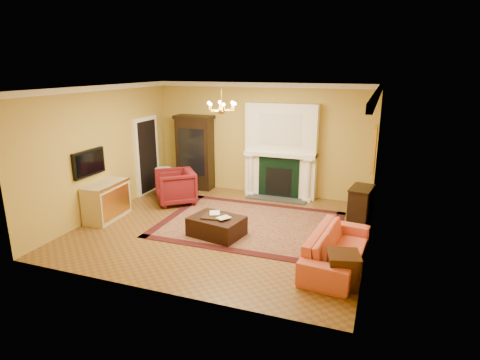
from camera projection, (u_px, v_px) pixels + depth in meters
The scene contains 26 objects.
floor at pixel (223, 228), 8.79m from camera, with size 6.00×5.50×0.02m, color brown.
ceiling at pixel (221, 87), 7.97m from camera, with size 6.00×5.50×0.02m, color silver.
wall_back at pixel (261, 139), 10.87m from camera, with size 6.00×0.02×3.00m, color #B69641.
wall_front at pixel (150, 201), 5.89m from camera, with size 6.00×0.02×3.00m, color #B69641.
wall_left at pixel (104, 151), 9.38m from camera, with size 0.02×5.50×3.00m, color #B69641.
wall_right at pixel (373, 174), 7.39m from camera, with size 0.02×5.50×3.00m, color #B69641.
fireplace at pixel (281, 153), 10.59m from camera, with size 1.90×0.70×2.50m.
crown_molding at pixel (238, 88), 8.85m from camera, with size 6.00×5.50×0.12m.
doorway at pixel (147, 155), 11.02m from camera, with size 0.08×1.05×2.10m.
tv_panel at pixel (89, 163), 8.85m from camera, with size 0.09×0.95×0.58m.
gilt_mirror at pixel (374, 151), 8.62m from camera, with size 0.06×0.76×1.05m.
chandelier at pixel (222, 107), 8.08m from camera, with size 0.63×0.55×0.53m.
oriental_rug at pixel (250, 224), 8.96m from camera, with size 3.92×2.94×0.02m, color #400D13.
china_cabinet at pixel (195, 154), 11.39m from camera, with size 1.00×0.46×2.01m, color black.
wingback_armchair at pixel (175, 185), 10.24m from camera, with size 0.93×0.87×0.95m, color maroon.
pedestal_table at pixel (164, 180), 10.75m from camera, with size 0.44×0.44×0.79m.
commode at pixel (107, 201), 9.21m from camera, with size 0.54×1.14×0.85m, color #C9B693.
coral_sofa at pixel (337, 243), 7.04m from camera, with size 2.13×0.62×0.83m, color #DE5A46.
end_table at pixel (343, 271), 6.39m from camera, with size 0.47×0.47×0.54m, color #3D1B10.
console_table at pixel (360, 206), 8.95m from camera, with size 0.41×0.72×0.81m, color black.
leather_ottoman at pixel (217, 226), 8.32m from camera, with size 1.05×0.77×0.39m, color black.
ottoman_tray at pixel (215, 217), 8.26m from camera, with size 0.49×0.38×0.03m, color black.
book_a at pixel (209, 208), 8.32m from camera, with size 0.21×0.03×0.28m, color gray.
book_b at pixel (221, 211), 8.15m from camera, with size 0.20×0.02×0.27m, color gray.
topiary_left at pixel (259, 143), 10.67m from camera, with size 0.15×0.15×0.40m.
topiary_right at pixel (304, 145), 10.27m from camera, with size 0.16×0.16×0.43m.
Camera 1 is at (3.16, -7.54, 3.41)m, focal length 30.00 mm.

